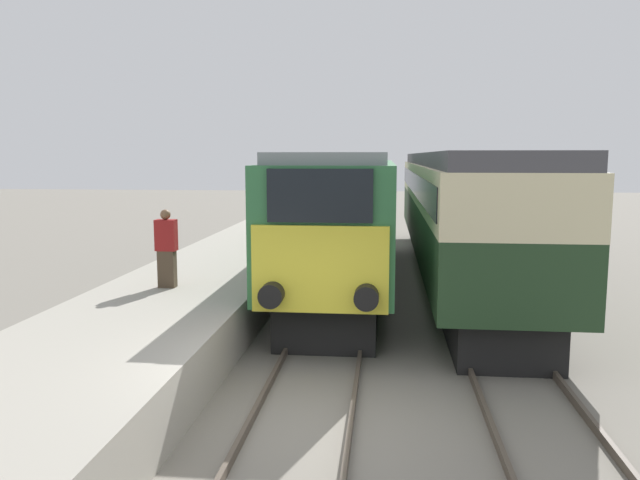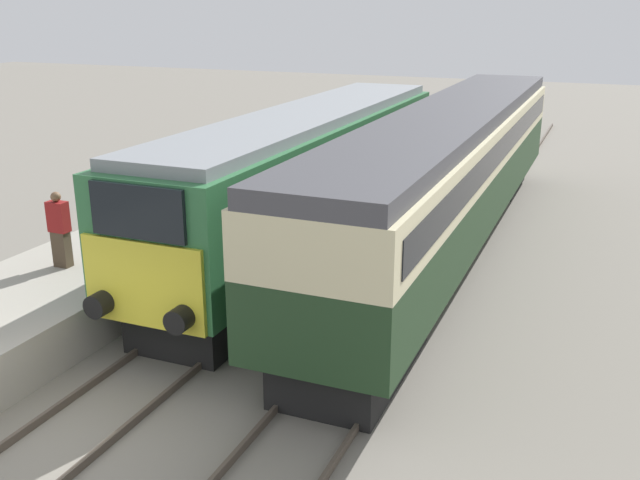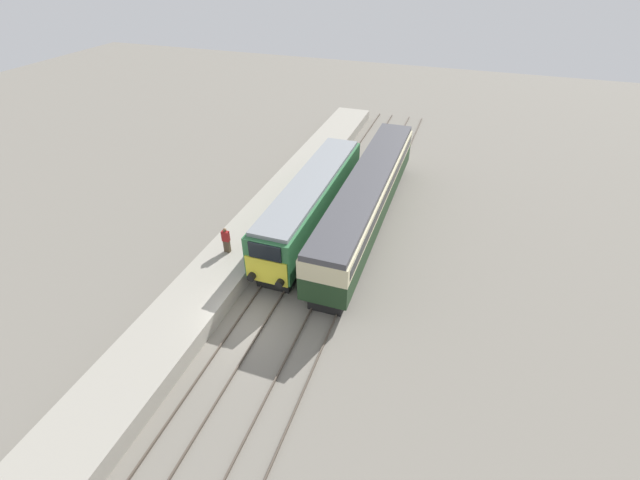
# 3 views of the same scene
# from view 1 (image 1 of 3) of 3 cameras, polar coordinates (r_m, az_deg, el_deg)

# --- Properties ---
(ground_plane) EXTENTS (120.00, 120.00, 0.00)m
(ground_plane) POSITION_cam_1_polar(r_m,az_deg,el_deg) (9.30, -1.77, -16.58)
(ground_plane) COLOR slate
(platform_left) EXTENTS (3.50, 50.00, 0.99)m
(platform_left) POSITION_cam_1_polar(r_m,az_deg,el_deg) (17.31, -9.04, -3.47)
(platform_left) COLOR #9E998C
(platform_left) RESTS_ON ground_plane
(rails_near_track) EXTENTS (1.51, 60.00, 0.14)m
(rails_near_track) POSITION_cam_1_polar(r_m,az_deg,el_deg) (13.96, 1.04, -7.90)
(rails_near_track) COLOR #4C4238
(rails_near_track) RESTS_ON ground_plane
(rails_far_track) EXTENTS (1.50, 60.00, 0.14)m
(rails_far_track) POSITION_cam_1_polar(r_m,az_deg,el_deg) (14.09, 15.09, -8.02)
(rails_far_track) COLOR #4C4238
(rails_far_track) RESTS_ON ground_plane
(locomotive) EXTENTS (2.70, 15.07, 3.89)m
(locomotive) POSITION_cam_1_polar(r_m,az_deg,el_deg) (18.41, 2.39, 2.59)
(locomotive) COLOR black
(locomotive) RESTS_ON ground_plane
(passenger_carriage) EXTENTS (2.75, 19.59, 3.91)m
(passenger_carriage) POSITION_cam_1_polar(r_m,az_deg,el_deg) (20.29, 12.37, 3.46)
(passenger_carriage) COLOR black
(passenger_carriage) RESTS_ON ground_plane
(person_on_platform) EXTENTS (0.44, 0.26, 1.69)m
(person_on_platform) POSITION_cam_1_polar(r_m,az_deg,el_deg) (13.82, -13.85, -0.79)
(person_on_platform) COLOR #473828
(person_on_platform) RESTS_ON platform_left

